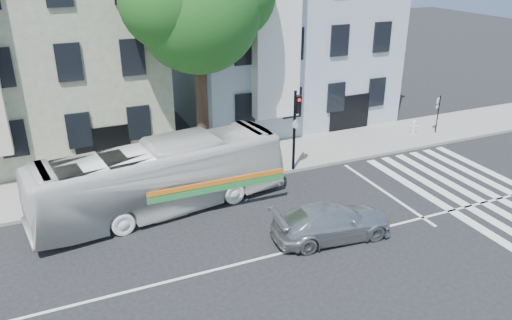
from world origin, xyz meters
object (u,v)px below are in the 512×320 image
bus (161,177)px  traffic_signal (296,121)px  sedan (332,222)px  fire_hydrant (414,127)px

bus → traffic_signal: size_ratio=2.59×
sedan → traffic_signal: size_ratio=1.13×
traffic_signal → sedan: bearing=-121.1°
sedan → fire_hydrant: bearing=-48.2°
bus → sedan: size_ratio=2.30×
traffic_signal → fire_hydrant: (8.68, 1.83, -2.06)m
sedan → fire_hydrant: size_ratio=5.63×
sedan → traffic_signal: 6.23m
sedan → traffic_signal: traffic_signal is taller
traffic_signal → fire_hydrant: bearing=-5.5°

